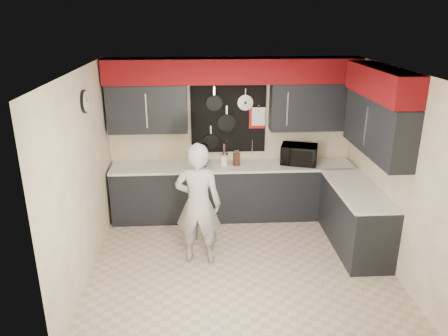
{
  "coord_description": "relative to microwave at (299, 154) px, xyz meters",
  "views": [
    {
      "loc": [
        -0.53,
        -5.2,
        3.26
      ],
      "look_at": [
        -0.19,
        0.5,
        1.2
      ],
      "focal_mm": 35.0,
      "sensor_mm": 36.0,
      "label": 1
    }
  ],
  "objects": [
    {
      "name": "left_wall_assembly",
      "position": [
        -3.07,
        -1.41,
        0.26
      ],
      "size": [
        0.05,
        3.5,
        2.6
      ],
      "color": "#FAEFC1",
      "rests_on": "ground"
    },
    {
      "name": "ground",
      "position": [
        -1.08,
        -1.43,
        -1.08
      ],
      "size": [
        4.0,
        4.0,
        0.0
      ],
      "primitive_type": "plane",
      "color": "#C3B397",
      "rests_on": "ground"
    },
    {
      "name": "coffee_maker",
      "position": [
        -1.58,
        0.06,
        0.0
      ],
      "size": [
        0.2,
        0.24,
        0.31
      ],
      "rotation": [
        0.0,
        0.0,
        -0.17
      ],
      "color": "black",
      "rests_on": "base_cabinets"
    },
    {
      "name": "microwave",
      "position": [
        0.0,
        0.0,
        0.0
      ],
      "size": [
        0.66,
        0.54,
        0.32
      ],
      "primitive_type": "imported",
      "rotation": [
        0.0,
        0.0,
        -0.3
      ],
      "color": "black",
      "rests_on": "base_cabinets"
    },
    {
      "name": "knife_block",
      "position": [
        -1.02,
        -0.02,
        -0.06
      ],
      "size": [
        0.1,
        0.1,
        0.2
      ],
      "primitive_type": "cube",
      "rotation": [
        0.0,
        0.0,
        0.16
      ],
      "color": "#372311",
      "rests_on": "base_cabinets"
    },
    {
      "name": "utensil_crock",
      "position": [
        -1.22,
        0.01,
        -0.08
      ],
      "size": [
        0.12,
        0.12,
        0.16
      ],
      "primitive_type": "cylinder",
      "color": "white",
      "rests_on": "base_cabinets"
    },
    {
      "name": "person",
      "position": [
        -1.64,
        -1.34,
        -0.23
      ],
      "size": [
        0.68,
        0.5,
        1.7
      ],
      "primitive_type": "imported",
      "rotation": [
        0.0,
        0.0,
        2.98
      ],
      "color": "#9F9F9D",
      "rests_on": "ground"
    },
    {
      "name": "right_wall_assembly",
      "position": [
        0.78,
        -1.17,
        0.86
      ],
      "size": [
        0.36,
        3.5,
        2.6
      ],
      "color": "#FAEFC1",
      "rests_on": "ground"
    },
    {
      "name": "back_wall_assembly",
      "position": [
        -1.07,
        0.17,
        0.93
      ],
      "size": [
        4.0,
        0.36,
        2.6
      ],
      "color": "#FAEFC1",
      "rests_on": "ground"
    },
    {
      "name": "base_cabinets",
      "position": [
        -0.59,
        -0.3,
        -0.62
      ],
      "size": [
        3.95,
        2.2,
        0.92
      ],
      "color": "black",
      "rests_on": "ground"
    }
  ]
}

